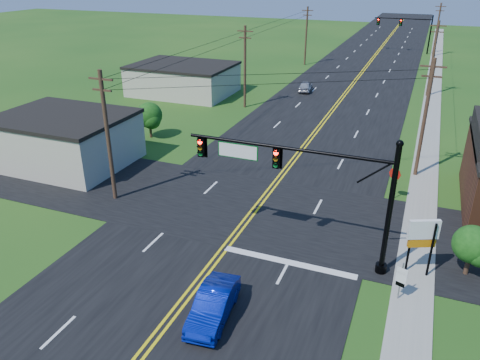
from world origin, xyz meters
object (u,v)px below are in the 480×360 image
at_px(route_sign, 401,279).
at_px(signal_mast_main, 304,178).
at_px(signal_mast_far, 406,27).
at_px(stop_sign, 395,177).
at_px(blue_car, 213,305).

bearing_deg(route_sign, signal_mast_main, 178.88).
distance_m(signal_mast_far, route_sign, 74.29).
bearing_deg(stop_sign, signal_mast_main, -91.51).
relative_size(signal_mast_main, route_sign, 5.26).
bearing_deg(blue_car, signal_mast_far, 81.91).
bearing_deg(signal_mast_main, signal_mast_far, 89.92).
relative_size(signal_mast_main, signal_mast_far, 1.03).
height_order(blue_car, route_sign, route_sign).
bearing_deg(blue_car, stop_sign, 60.94).
bearing_deg(stop_sign, route_sign, -59.68).
relative_size(signal_mast_main, stop_sign, 4.70).
height_order(signal_mast_far, blue_car, signal_mast_far).
bearing_deg(signal_mast_far, route_sign, -85.82).
bearing_deg(route_sign, signal_mast_far, 113.19).
height_order(blue_car, stop_sign, stop_sign).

